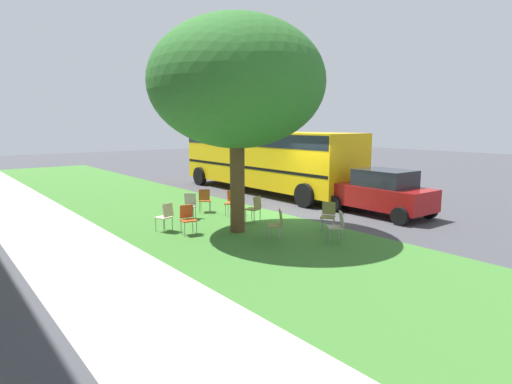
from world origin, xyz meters
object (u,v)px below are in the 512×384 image
Objects in this scene: chair_1 at (165,215)px; chair_6 at (188,217)px; chair_0 at (277,222)px; chair_3 at (328,214)px; school_bus at (265,155)px; chair_5 at (190,204)px; chair_2 at (338,224)px; chair_7 at (205,199)px; parked_car at (381,192)px; street_tree at (237,83)px; chair_4 at (232,201)px; chair_8 at (255,207)px.

chair_1 and chair_6 have the same top height.
chair_0 is 1.98m from chair_3.
school_bus reaches higher than chair_3.
chair_2 is at bearing -162.06° from chair_5.
chair_7 is at bearing 116.51° from school_bus.
parked_car is at bearing -86.64° from chair_0.
street_tree is at bearing 9.86° from chair_0.
chair_3 is 7.94m from school_bus.
chair_0 and chair_4 have the same top height.
chair_3 and chair_7 have the same top height.
chair_2 is 5.47m from chair_5.
chair_7 is 5.57m from school_bus.
chair_3 is at bearing -121.76° from chair_6.
street_tree reaches higher than chair_0.
chair_4 is 1.44m from chair_8.
chair_6 is (0.61, 1.37, -3.89)m from street_tree.
chair_8 is 4.68m from parked_car.
chair_2 is at bearing 110.42° from parked_car.
chair_0 is (-1.53, -0.27, -3.89)m from street_tree.
chair_6 is 0.24× the size of parked_car.
school_bus reaches higher than chair_0.
chair_0 and chair_8 have the same top height.
chair_4 is 1.56m from chair_5.
chair_5 is (4.01, 0.52, 0.00)m from chair_0.
parked_car reaches higher than chair_1.
chair_1 is at bearing 104.74° from chair_4.
chair_1 is at bearing 53.63° from chair_3.
chair_0 and chair_2 have the same top height.
street_tree is 4.96m from chair_2.
chair_8 is at bearing -88.94° from chair_6.
chair_2 is 4.29m from parked_car.
chair_7 is at bearing 30.04° from chair_4.
chair_0 is 1.00× the size of chair_4.
chair_3 is 1.00× the size of chair_5.
street_tree is at bearing -114.17° from chair_6.
chair_8 is 0.24× the size of parked_car.
chair_1 is at bearing 38.21° from chair_2.
chair_3 is (-0.10, -1.98, 0.00)m from chair_0.
chair_2 is at bearing -141.79° from chair_1.
street_tree is 1.71× the size of parked_car.
chair_8 is at bearing 66.18° from parked_car.
chair_1 is at bearing 70.55° from parked_car.
school_bus is at bearing -63.49° from chair_7.
chair_1 is (1.31, 1.74, -3.89)m from street_tree.
chair_7 is (4.59, -0.44, 0.00)m from chair_0.
chair_4 is 1.11m from chair_7.
chair_4 is at bearing -30.90° from street_tree.
chair_6 is 8.56m from school_bus.
chair_5 is 6.66m from school_bus.
chair_5 is (2.49, 0.25, -3.89)m from street_tree.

